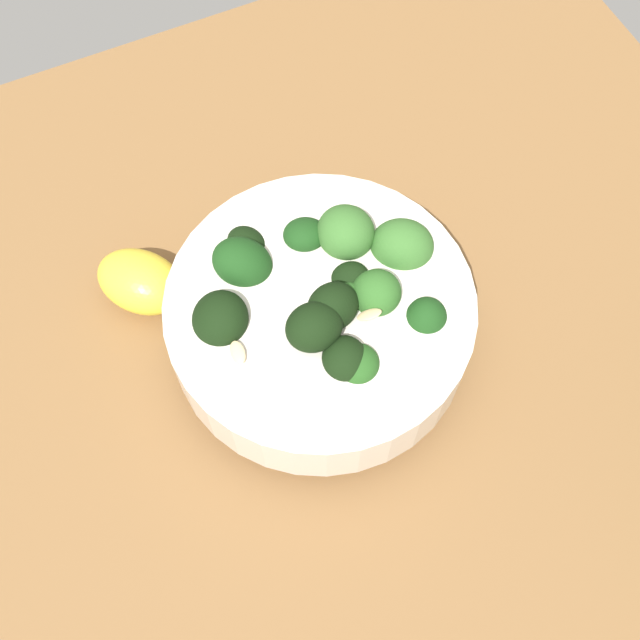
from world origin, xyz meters
TOP-DOWN VIEW (x-y plane):
  - ground_plane at (0.00, 0.00)cm, footprint 71.84×71.84cm
  - bowl_of_broccoli at (0.66, -5.35)cm, footprint 22.54×22.54cm
  - lemon_wedge at (-9.04, -16.53)cm, footprint 8.91×8.63cm

SIDE VIEW (x-z plane):
  - ground_plane at x=0.00cm, z-range -4.27..0.00cm
  - lemon_wedge at x=-9.04cm, z-range 0.00..4.32cm
  - bowl_of_broccoli at x=0.66cm, z-range -0.56..9.85cm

